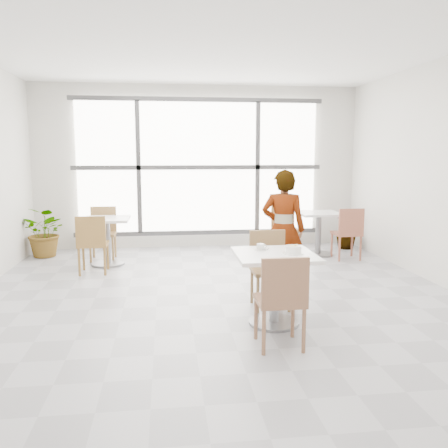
{
  "coord_description": "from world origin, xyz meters",
  "views": [
    {
      "loc": [
        -0.62,
        -5.21,
        1.75
      ],
      "look_at": [
        0.0,
        -0.3,
        1.0
      ],
      "focal_mm": 37.25,
      "sensor_mm": 36.0,
      "label": 1
    }
  ],
  "objects": [
    {
      "name": "bg_table_right",
      "position": [
        2.0,
        2.47,
        0.49
      ],
      "size": [
        0.7,
        0.7,
        0.75
      ],
      "color": "silver",
      "rests_on": "ground"
    },
    {
      "name": "coffee_cup",
      "position": [
        0.36,
        -0.52,
        0.78
      ],
      "size": [
        0.16,
        0.13,
        0.07
      ],
      "color": "silver",
      "rests_on": "main_table"
    },
    {
      "name": "wall_front",
      "position": [
        0.0,
        -3.5,
        1.5
      ],
      "size": [
        6.0,
        0.0,
        6.0
      ],
      "primitive_type": "plane",
      "rotation": [
        -1.57,
        0.0,
        0.0
      ],
      "color": "silver",
      "rests_on": "ground"
    },
    {
      "name": "bg_chair_right_near",
      "position": [
        2.36,
        2.03,
        0.5
      ],
      "size": [
        0.42,
        0.42,
        0.87
      ],
      "rotation": [
        0.0,
        0.0,
        3.14
      ],
      "color": "#94523E",
      "rests_on": "ground"
    },
    {
      "name": "oatmeal_bowl",
      "position": [
        0.65,
        -0.74,
        0.79
      ],
      "size": [
        0.21,
        0.21,
        0.1
      ],
      "color": "white",
      "rests_on": "main_table"
    },
    {
      "name": "ceiling",
      "position": [
        0.0,
        0.0,
        3.0
      ],
      "size": [
        7.0,
        7.0,
        0.0
      ],
      "primitive_type": "plane",
      "rotation": [
        3.14,
        0.0,
        0.0
      ],
      "color": "white",
      "rests_on": "ground"
    },
    {
      "name": "plant_right",
      "position": [
        2.7,
        2.95,
        0.34
      ],
      "size": [
        0.47,
        0.47,
        0.68
      ],
      "primitive_type": "imported",
      "rotation": [
        0.0,
        0.0,
        0.28
      ],
      "color": "#4D854B",
      "rests_on": "ground"
    },
    {
      "name": "floor",
      "position": [
        0.0,
        0.0,
        0.0
      ],
      "size": [
        7.0,
        7.0,
        0.0
      ],
      "primitive_type": "plane",
      "color": "#9E9EA5",
      "rests_on": "ground"
    },
    {
      "name": "bg_table_left",
      "position": [
        -1.55,
        2.19,
        0.49
      ],
      "size": [
        0.7,
        0.7,
        0.75
      ],
      "color": "white",
      "rests_on": "ground"
    },
    {
      "name": "window",
      "position": [
        0.0,
        3.44,
        1.5
      ],
      "size": [
        4.6,
        0.07,
        2.52
      ],
      "color": "white",
      "rests_on": "ground"
    },
    {
      "name": "person",
      "position": [
        0.9,
        0.62,
        0.78
      ],
      "size": [
        0.65,
        0.53,
        1.55
      ],
      "primitive_type": "imported",
      "rotation": [
        0.0,
        0.0,
        2.83
      ],
      "color": "black",
      "rests_on": "ground"
    },
    {
      "name": "chair_far",
      "position": [
        0.55,
        -0.09,
        0.5
      ],
      "size": [
        0.42,
        0.42,
        0.87
      ],
      "color": "olive",
      "rests_on": "ground"
    },
    {
      "name": "bg_chair_right_far",
      "position": [
        1.46,
        2.76,
        0.5
      ],
      "size": [
        0.42,
        0.42,
        0.87
      ],
      "color": "#905E33",
      "rests_on": "ground"
    },
    {
      "name": "chair_near",
      "position": [
        0.39,
        -1.32,
        0.5
      ],
      "size": [
        0.42,
        0.42,
        0.87
      ],
      "rotation": [
        0.0,
        0.0,
        3.14
      ],
      "color": "#906247",
      "rests_on": "ground"
    },
    {
      "name": "plant_left",
      "position": [
        -2.66,
        2.91,
        0.43
      ],
      "size": [
        0.98,
        0.93,
        0.86
      ],
      "primitive_type": "imported",
      "rotation": [
        0.0,
        0.0,
        -0.43
      ],
      "color": "#42733B",
      "rests_on": "ground"
    },
    {
      "name": "main_table",
      "position": [
        0.47,
        -0.7,
        0.52
      ],
      "size": [
        0.8,
        0.8,
        0.75
      ],
      "color": "white",
      "rests_on": "ground"
    },
    {
      "name": "wall_back",
      "position": [
        0.0,
        3.5,
        1.5
      ],
      "size": [
        6.0,
        0.0,
        6.0
      ],
      "primitive_type": "plane",
      "rotation": [
        1.57,
        0.0,
        0.0
      ],
      "color": "silver",
      "rests_on": "ground"
    },
    {
      "name": "bg_chair_left_far",
      "position": [
        -1.67,
        2.64,
        0.5
      ],
      "size": [
        0.42,
        0.42,
        0.87
      ],
      "color": "#A37A47",
      "rests_on": "ground"
    },
    {
      "name": "bg_chair_left_near",
      "position": [
        -1.69,
        1.61,
        0.5
      ],
      "size": [
        0.42,
        0.42,
        0.87
      ],
      "rotation": [
        0.0,
        0.0,
        3.14
      ],
      "color": "olive",
      "rests_on": "ground"
    }
  ]
}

